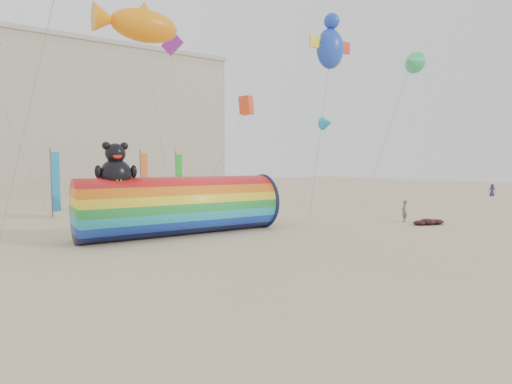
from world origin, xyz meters
TOP-DOWN VIEW (x-y plane):
  - ground at (0.00, 0.00)m, footprint 160.00×160.00m
  - windsock_assembly at (-3.22, 3.55)m, footprint 11.31×3.45m
  - kite_handler at (11.68, -0.03)m, footprint 0.66×0.57m
  - fabric_bundle at (12.02, -1.72)m, footprint 2.62×1.35m
  - festival_banners at (-2.78, 16.14)m, footprint 11.18×2.65m
  - flying_kites at (0.88, 6.86)m, footprint 28.95×13.94m

SIDE VIEW (x-z plane):
  - ground at x=0.00m, z-range 0.00..0.00m
  - fabric_bundle at x=12.02m, z-range -0.03..0.37m
  - kite_handler at x=11.68m, z-range 0.00..1.52m
  - windsock_assembly at x=-3.22m, z-range -0.88..4.34m
  - festival_banners at x=-2.78m, z-range 0.04..5.24m
  - flying_kites at x=0.88m, z-range 8.70..15.52m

